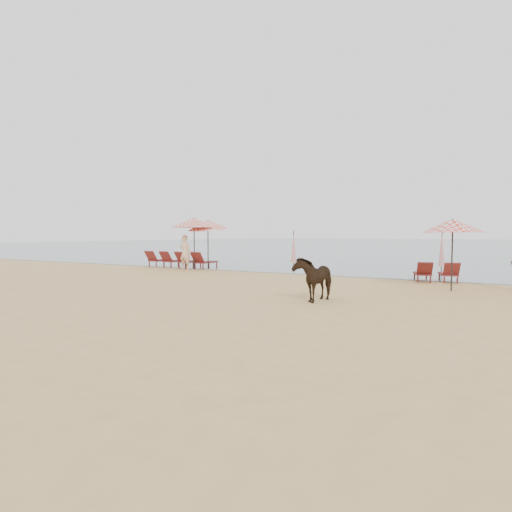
{
  "coord_description": "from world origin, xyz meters",
  "views": [
    {
      "loc": [
        7.51,
        -8.05,
        1.89
      ],
      "look_at": [
        0.0,
        5.0,
        1.1
      ],
      "focal_mm": 30.0,
      "sensor_mm": 36.0,
      "label": 1
    }
  ],
  "objects": [
    {
      "name": "lounger_cluster_right",
      "position": [
        5.32,
        9.84,
        0.38
      ],
      "size": [
        1.86,
        1.82,
        0.54
      ],
      "rotation": [
        0.0,
        0.0,
        0.28
      ],
      "color": "maroon",
      "rests_on": "ground"
    },
    {
      "name": "beachgoer_left",
      "position": [
        -6.9,
        9.52,
        0.91
      ],
      "size": [
        0.69,
        0.47,
        1.82
      ],
      "primitive_type": "imported",
      "rotation": [
        0.0,
        0.0,
        3.2
      ],
      "color": "#E3B48E",
      "rests_on": "ground"
    },
    {
      "name": "ground",
      "position": [
        0.0,
        0.0,
        0.0
      ],
      "size": [
        120.0,
        120.0,
        0.0
      ],
      "primitive_type": "plane",
      "color": "tan",
      "rests_on": "ground"
    },
    {
      "name": "umbrella_closed_left",
      "position": [
        -1.3,
        10.94,
        1.26
      ],
      "size": [
        0.25,
        0.25,
        2.04
      ],
      "rotation": [
        0.0,
        0.0,
        -0.1
      ],
      "color": "black",
      "rests_on": "ground"
    },
    {
      "name": "umbrella_open_left_a",
      "position": [
        -6.54,
        9.83,
        2.47
      ],
      "size": [
        2.41,
        2.41,
        2.74
      ],
      "rotation": [
        0.0,
        0.0,
        -0.22
      ],
      "color": "black",
      "rests_on": "ground"
    },
    {
      "name": "umbrella_open_left_b",
      "position": [
        -6.0,
        10.31,
        2.36
      ],
      "size": [
        2.14,
        2.18,
        2.72
      ],
      "rotation": [
        0.0,
        0.0,
        -0.14
      ],
      "color": "black",
      "rests_on": "ground"
    },
    {
      "name": "cow",
      "position": [
        2.95,
        3.16,
        0.63
      ],
      "size": [
        0.78,
        1.53,
        1.26
      ],
      "primitive_type": "imported",
      "rotation": [
        0.0,
        0.0,
        -0.07
      ],
      "color": "black",
      "rests_on": "ground"
    },
    {
      "name": "sea",
      "position": [
        0.0,
        80.0,
        0.0
      ],
      "size": [
        160.0,
        140.0,
        0.06
      ],
      "primitive_type": "cube",
      "color": "#51606B",
      "rests_on": "ground"
    },
    {
      "name": "umbrella_open_right",
      "position": [
        6.11,
        7.31,
        2.14
      ],
      "size": [
        1.95,
        1.95,
        2.38
      ],
      "rotation": [
        0.0,
        0.0,
        -0.06
      ],
      "color": "black",
      "rests_on": "ground"
    },
    {
      "name": "lounger_cluster_left",
      "position": [
        -7.97,
        10.34,
        0.43
      ],
      "size": [
        3.93,
        1.67,
        0.62
      ],
      "rotation": [
        0.0,
        0.0,
        0.0
      ],
      "color": "maroon",
      "rests_on": "ground"
    },
    {
      "name": "umbrella_closed_right",
      "position": [
        5.29,
        11.82,
        1.23
      ],
      "size": [
        0.24,
        0.24,
        2.0
      ],
      "rotation": [
        0.0,
        0.0,
        0.16
      ],
      "color": "black",
      "rests_on": "ground"
    }
  ]
}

